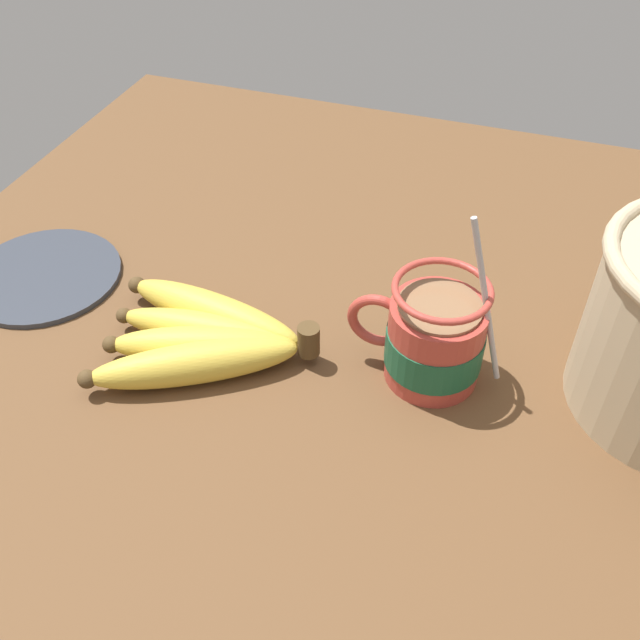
% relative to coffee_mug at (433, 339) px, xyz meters
% --- Properties ---
extents(table, '(0.99, 0.99, 0.03)m').
position_rel_coffee_mug_xyz_m(table, '(0.06, 0.01, -0.06)').
color(table, brown).
rests_on(table, ground).
extents(coffee_mug, '(0.14, 0.08, 0.17)m').
position_rel_coffee_mug_xyz_m(coffee_mug, '(0.00, 0.00, 0.00)').
color(coffee_mug, '#B23D33').
rests_on(coffee_mug, table).
extents(banana_bunch, '(0.21, 0.16, 0.04)m').
position_rel_coffee_mug_xyz_m(banana_bunch, '(0.20, 0.04, -0.02)').
color(banana_bunch, '#4C381E').
rests_on(banana_bunch, table).
extents(small_plate, '(0.16, 0.16, 0.01)m').
position_rel_coffee_mug_xyz_m(small_plate, '(0.40, -0.00, -0.04)').
color(small_plate, '#333842').
rests_on(small_plate, table).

